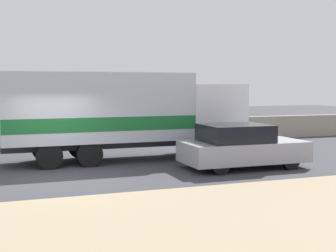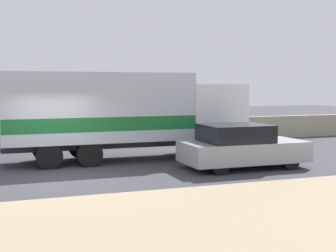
{
  "view_description": "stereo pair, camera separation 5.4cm",
  "coord_description": "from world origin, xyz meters",
  "views": [
    {
      "loc": [
        -1.66,
        -13.7,
        2.73
      ],
      "look_at": [
        3.8,
        1.29,
        1.34
      ],
      "focal_mm": 50.0,
      "sensor_mm": 36.0,
      "label": 1
    },
    {
      "loc": [
        -1.61,
        -13.72,
        2.73
      ],
      "look_at": [
        3.8,
        1.29,
        1.34
      ],
      "focal_mm": 50.0,
      "sensor_mm": 36.0,
      "label": 2
    }
  ],
  "objects": [
    {
      "name": "dirt_shoulder_foreground",
      "position": [
        0.0,
        -5.69,
        0.02
      ],
      "size": [
        60.0,
        6.47,
        0.04
      ],
      "color": "#9E896B",
      "rests_on": "ground_plane"
    },
    {
      "name": "ground_plane",
      "position": [
        0.0,
        0.0,
        0.0
      ],
      "size": [
        80.0,
        80.0,
        0.0
      ],
      "primitive_type": "plane",
      "color": "#38383D"
    },
    {
      "name": "car_hatchback",
      "position": [
        5.84,
        -0.18,
        0.71
      ],
      "size": [
        4.08,
        1.9,
        1.45
      ],
      "color": "#9E9EA3",
      "rests_on": "ground_plane"
    },
    {
      "name": "box_truck",
      "position": [
        2.58,
        2.75,
        1.74
      ],
      "size": [
        8.73,
        2.38,
        3.17
      ],
      "color": "silver",
      "rests_on": "ground_plane"
    },
    {
      "name": "stone_wall_backdrop",
      "position": [
        0.0,
        7.13,
        0.57
      ],
      "size": [
        60.0,
        0.35,
        1.14
      ],
      "color": "#A39984",
      "rests_on": "ground_plane"
    }
  ]
}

